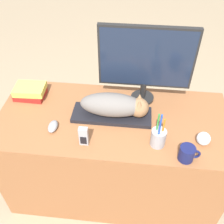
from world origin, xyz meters
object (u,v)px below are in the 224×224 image
Objects in this scene: keyboard at (112,115)px; cat at (117,105)px; baseball at (204,139)px; computer_mouse at (53,126)px; monitor at (146,60)px; phone at (84,136)px; coffee_mug at (187,153)px; pen_cup at (158,137)px; book_stack at (30,91)px.

keyboard is 1.18× the size of cat.
cat is at bearing 162.17° from baseball.
baseball is at bearing -1.33° from computer_mouse.
baseball is (0.33, -0.33, -0.25)m from monitor.
computer_mouse is 0.82m from baseball.
baseball is at bearing -17.83° from cat.
baseball is at bearing 6.36° from phone.
monitor reaches higher than baseball.
monitor is at bearing 134.30° from baseball.
coffee_mug is 0.53m from phone.
keyboard is 0.85× the size of monitor.
cat is at bearing 21.21° from computer_mouse.
pen_cup reaches higher than computer_mouse.
baseball is (0.10, 0.11, -0.01)m from coffee_mug.
baseball is at bearing 49.52° from coffee_mug.
book_stack is (-0.22, 0.26, 0.02)m from computer_mouse.
coffee_mug is (0.38, -0.27, -0.05)m from cat.
monitor is 0.56m from coffee_mug.
computer_mouse is 0.87× the size of coffee_mug.
cat is at bearing -13.16° from book_stack.
pen_cup is 0.24m from baseball.
cat is at bearing 141.93° from pen_cup.
monitor is 0.75m from book_stack.
monitor reaches higher than pen_cup.
book_stack is at bearing 164.68° from baseball.
baseball reaches higher than computer_mouse.
phone reaches higher than baseball.
coffee_mug is at bearing -33.26° from keyboard.
pen_cup is 0.86m from book_stack.
pen_cup is (0.26, -0.18, 0.04)m from keyboard.
cat reaches higher than coffee_mug.
pen_cup is at bearing -21.60° from book_stack.
keyboard is 4.02× the size of phone.
coffee_mug is 1.02m from book_stack.
phone reaches higher than book_stack.
baseball is 0.37× the size of book_stack.
baseball is at bearing -15.32° from book_stack.
monitor reaches higher than cat.
monitor is 0.44m from pen_cup.
pen_cup is 3.19× the size of baseball.
keyboard is 2.39× the size of book_stack.
cat reaches higher than computer_mouse.
book_stack is at bearing 129.58° from computer_mouse.
keyboard is at bearing 61.13° from phone.
pen_cup is (0.09, -0.37, -0.23)m from monitor.
monitor is at bearing 103.50° from pen_cup.
cat is 0.30m from pen_cup.
phone reaches higher than coffee_mug.
coffee_mug reaches higher than book_stack.
cat reaches higher than baseball.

